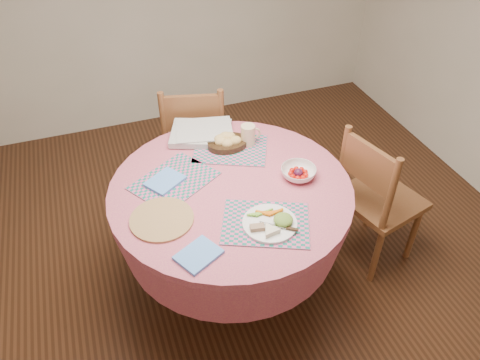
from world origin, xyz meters
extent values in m
plane|color=#331C0F|center=(0.00, 0.00, 0.00)|extent=(4.00, 4.00, 0.00)
cylinder|color=#C55C67|center=(0.00, 0.00, 0.73)|extent=(1.24, 1.24, 0.04)
cone|color=#C55C67|center=(0.00, 0.00, 0.56)|extent=(1.24, 1.24, 0.30)
cylinder|color=black|center=(0.00, 0.00, 0.22)|extent=(0.14, 0.14, 0.44)
cylinder|color=black|center=(0.00, 0.00, 0.03)|extent=(0.56, 0.56, 0.06)
cube|color=brown|center=(0.91, -0.06, 0.44)|extent=(0.50, 0.52, 0.04)
cylinder|color=brown|center=(1.11, -0.19, 0.22)|extent=(0.05, 0.05, 0.44)
cylinder|color=brown|center=(1.02, 0.15, 0.22)|extent=(0.05, 0.05, 0.44)
cylinder|color=brown|center=(0.80, -0.27, 0.22)|extent=(0.05, 0.05, 0.44)
cylinder|color=brown|center=(0.71, 0.07, 0.22)|extent=(0.05, 0.05, 0.44)
cylinder|color=brown|center=(0.78, -0.27, 0.68)|extent=(0.05, 0.05, 0.49)
cylinder|color=brown|center=(0.69, 0.06, 0.68)|extent=(0.05, 0.05, 0.49)
cube|color=brown|center=(0.73, -0.11, 0.78)|extent=(0.12, 0.35, 0.23)
cube|color=brown|center=(0.04, 0.88, 0.44)|extent=(0.52, 0.51, 0.04)
cylinder|color=brown|center=(0.25, 1.00, 0.22)|extent=(0.05, 0.05, 0.44)
cylinder|color=brown|center=(-0.09, 1.09, 0.22)|extent=(0.05, 0.05, 0.44)
cylinder|color=brown|center=(0.17, 0.67, 0.22)|extent=(0.05, 0.05, 0.44)
cylinder|color=brown|center=(-0.18, 0.76, 0.22)|extent=(0.05, 0.05, 0.44)
cylinder|color=brown|center=(0.16, 0.65, 0.69)|extent=(0.05, 0.05, 0.49)
cylinder|color=brown|center=(-0.18, 0.74, 0.69)|extent=(0.05, 0.05, 0.49)
cube|color=brown|center=(-0.01, 0.70, 0.79)|extent=(0.35, 0.12, 0.24)
cube|color=#136C5B|center=(0.07, -0.31, 0.75)|extent=(0.49, 0.44, 0.01)
cube|color=#136C5B|center=(-0.26, 0.14, 0.75)|extent=(0.50, 0.47, 0.01)
cube|color=#136C5B|center=(0.10, 0.31, 0.75)|extent=(0.49, 0.44, 0.01)
cylinder|color=olive|center=(-0.38, -0.12, 0.76)|extent=(0.30, 0.30, 0.01)
cube|color=#5991E6|center=(-0.28, -0.39, 0.76)|extent=(0.22, 0.21, 0.01)
cube|color=#5991E6|center=(-0.31, 0.14, 0.76)|extent=(0.23, 0.22, 0.01)
cylinder|color=white|center=(0.08, -0.32, 0.76)|extent=(0.25, 0.25, 0.01)
ellipsoid|color=#326021|center=(0.14, -0.33, 0.79)|extent=(0.11, 0.11, 0.04)
cylinder|color=beige|center=(0.07, -0.39, 0.78)|extent=(0.10, 0.10, 0.02)
cube|color=#896F4F|center=(0.01, -0.36, 0.78)|extent=(0.07, 0.05, 0.02)
cube|color=silver|center=(0.10, -0.35, 0.77)|extent=(0.13, 0.10, 0.00)
cylinder|color=black|center=(0.10, 0.33, 0.77)|extent=(0.23, 0.23, 0.03)
ellipsoid|color=tan|center=(0.06, 0.33, 0.81)|extent=(0.07, 0.06, 0.05)
ellipsoid|color=tan|center=(0.12, 0.36, 0.81)|extent=(0.07, 0.06, 0.05)
ellipsoid|color=tan|center=(0.14, 0.31, 0.81)|extent=(0.07, 0.06, 0.05)
ellipsoid|color=tan|center=(0.09, 0.30, 0.81)|extent=(0.07, 0.06, 0.05)
ellipsoid|color=tan|center=(0.10, 0.37, 0.81)|extent=(0.07, 0.06, 0.05)
ellipsoid|color=tan|center=(0.06, 0.36, 0.81)|extent=(0.07, 0.06, 0.05)
cylinder|color=beige|center=(0.21, 0.32, 0.81)|extent=(0.08, 0.08, 0.12)
torus|color=beige|center=(0.25, 0.32, 0.81)|extent=(0.07, 0.01, 0.07)
imported|color=white|center=(0.35, -0.04, 0.78)|extent=(0.23, 0.23, 0.06)
sphere|color=red|center=(0.39, -0.04, 0.77)|extent=(0.03, 0.03, 0.03)
sphere|color=red|center=(0.38, -0.02, 0.77)|extent=(0.03, 0.03, 0.03)
sphere|color=red|center=(0.36, 0.00, 0.77)|extent=(0.03, 0.03, 0.03)
sphere|color=red|center=(0.33, -0.01, 0.77)|extent=(0.03, 0.03, 0.03)
sphere|color=red|center=(0.32, -0.03, 0.77)|extent=(0.03, 0.03, 0.03)
sphere|color=red|center=(0.32, -0.06, 0.77)|extent=(0.03, 0.03, 0.03)
sphere|color=red|center=(0.33, -0.08, 0.77)|extent=(0.03, 0.03, 0.03)
sphere|color=red|center=(0.36, -0.08, 0.77)|extent=(0.03, 0.03, 0.03)
sphere|color=red|center=(0.38, -0.07, 0.77)|extent=(0.03, 0.03, 0.03)
sphere|color=#41122F|center=(0.35, -0.04, 0.78)|extent=(0.05, 0.05, 0.05)
cube|color=silver|center=(-0.02, 0.48, 0.77)|extent=(0.42, 0.38, 0.03)
cube|color=silver|center=(0.00, 0.48, 0.80)|extent=(0.37, 0.31, 0.01)
camera|label=1|loc=(-0.56, -1.71, 2.28)|focal=35.00mm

